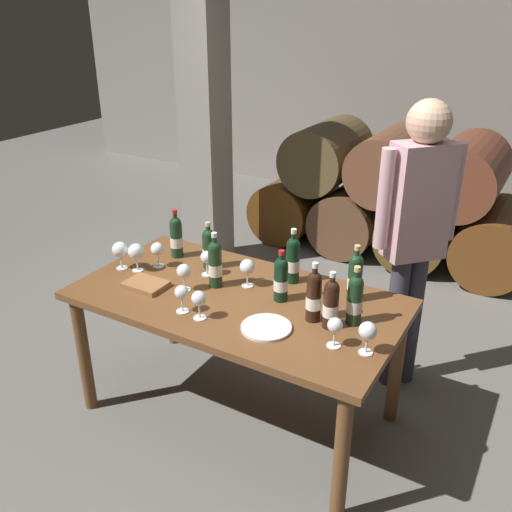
{
  "coord_description": "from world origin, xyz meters",
  "views": [
    {
      "loc": [
        1.35,
        -2.12,
        2.16
      ],
      "look_at": [
        0.0,
        0.2,
        0.91
      ],
      "focal_mm": 38.78,
      "sensor_mm": 36.0,
      "label": 1
    }
  ],
  "objects": [
    {
      "name": "stone_pillar",
      "position": [
        -1.3,
        1.6,
        1.3
      ],
      "size": [
        0.32,
        0.32,
        2.6
      ],
      "primitive_type": "cube",
      "color": "gray",
      "rests_on": "ground_plane"
    },
    {
      "name": "wine_bottle_3",
      "position": [
        0.62,
        0.06,
        0.89
      ],
      "size": [
        0.07,
        0.07,
        0.3
      ],
      "color": "#19381E",
      "rests_on": "dining_table"
    },
    {
      "name": "wine_bottle_5",
      "position": [
        -0.32,
        0.21,
        0.88
      ],
      "size": [
        0.07,
        0.07,
        0.28
      ],
      "color": "#19381E",
      "rests_on": "dining_table"
    },
    {
      "name": "wine_bottle_2",
      "position": [
        0.44,
        -0.01,
        0.89
      ],
      "size": [
        0.07,
        0.07,
        0.3
      ],
      "color": "black",
      "rests_on": "dining_table"
    },
    {
      "name": "wine_bottle_8",
      "position": [
        0.17,
        0.29,
        0.89
      ],
      "size": [
        0.07,
        0.07,
        0.31
      ],
      "color": "black",
      "rests_on": "dining_table"
    },
    {
      "name": "wine_bottle_4",
      "position": [
        -0.57,
        0.24,
        0.89
      ],
      "size": [
        0.07,
        0.07,
        0.3
      ],
      "color": "#19381E",
      "rests_on": "dining_table"
    },
    {
      "name": "wine_bottle_0",
      "position": [
        0.54,
        0.27,
        0.89
      ],
      "size": [
        0.07,
        0.07,
        0.3
      ],
      "color": "#19381E",
      "rests_on": "dining_table"
    },
    {
      "name": "serving_plate",
      "position": [
        0.29,
        -0.2,
        0.77
      ],
      "size": [
        0.24,
        0.24,
        0.01
      ],
      "primitive_type": "cylinder",
      "color": "white",
      "rests_on": "dining_table"
    },
    {
      "name": "wine_glass_4",
      "position": [
        0.76,
        -0.15,
        0.87
      ],
      "size": [
        0.08,
        0.08,
        0.15
      ],
      "color": "white",
      "rests_on": "dining_table"
    },
    {
      "name": "sommelier_presenting",
      "position": [
        0.69,
        0.75,
        1.04
      ],
      "size": [
        0.36,
        0.38,
        1.72
      ],
      "color": "#383842",
      "rests_on": "ground_plane"
    },
    {
      "name": "wine_glass_8",
      "position": [
        -0.01,
        0.13,
        0.87
      ],
      "size": [
        0.08,
        0.08,
        0.16
      ],
      "color": "white",
      "rests_on": "dining_table"
    },
    {
      "name": "barrel_stack",
      "position": [
        -0.0,
        2.6,
        0.53
      ],
      "size": [
        2.49,
        0.9,
        1.15
      ],
      "color": "#583312",
      "rests_on": "ground_plane"
    },
    {
      "name": "wine_bottle_6",
      "position": [
        0.21,
        0.08,
        0.88
      ],
      "size": [
        0.07,
        0.07,
        0.28
      ],
      "color": "black",
      "rests_on": "dining_table"
    },
    {
      "name": "wine_glass_5",
      "position": [
        -0.65,
        -0.03,
        0.88
      ],
      "size": [
        0.09,
        0.09,
        0.16
      ],
      "color": "white",
      "rests_on": "dining_table"
    },
    {
      "name": "wine_glass_1",
      "position": [
        -0.15,
        -0.27,
        0.86
      ],
      "size": [
        0.07,
        0.07,
        0.14
      ],
      "color": "white",
      "rests_on": "dining_table"
    },
    {
      "name": "dining_table",
      "position": [
        0.0,
        0.0,
        0.67
      ],
      "size": [
        1.7,
        0.9,
        0.76
      ],
      "color": "brown",
      "rests_on": "ground_plane"
    },
    {
      "name": "cellar_back_wall",
      "position": [
        0.0,
        4.2,
        1.4
      ],
      "size": [
        10.0,
        0.24,
        2.8
      ],
      "primitive_type": "cube",
      "color": "gray",
      "rests_on": "ground_plane"
    },
    {
      "name": "wine_glass_7",
      "position": [
        -0.27,
        0.13,
        0.86
      ],
      "size": [
        0.07,
        0.07,
        0.14
      ],
      "color": "white",
      "rests_on": "dining_table"
    },
    {
      "name": "wine_glass_6",
      "position": [
        0.61,
        -0.17,
        0.86
      ],
      "size": [
        0.07,
        0.07,
        0.14
      ],
      "color": "white",
      "rests_on": "dining_table"
    },
    {
      "name": "wine_bottle_7",
      "position": [
        -0.16,
        0.04,
        0.89
      ],
      "size": [
        0.07,
        0.07,
        0.31
      ],
      "color": "#19381E",
      "rests_on": "dining_table"
    },
    {
      "name": "wine_glass_2",
      "position": [
        -0.74,
        -0.05,
        0.87
      ],
      "size": [
        0.09,
        0.09,
        0.16
      ],
      "color": "white",
      "rests_on": "dining_table"
    },
    {
      "name": "wine_bottle_1",
      "position": [
        0.53,
        -0.03,
        0.88
      ],
      "size": [
        0.07,
        0.07,
        0.29
      ],
      "color": "black",
      "rests_on": "dining_table"
    },
    {
      "name": "wine_glass_0",
      "position": [
        -0.04,
        -0.28,
        0.86
      ],
      "size": [
        0.07,
        0.07,
        0.15
      ],
      "color": "white",
      "rests_on": "dining_table"
    },
    {
      "name": "tasting_notebook",
      "position": [
        -0.47,
        -0.16,
        0.77
      ],
      "size": [
        0.22,
        0.16,
        0.03
      ],
      "primitive_type": "cube",
      "rotation": [
        0.0,
        0.0,
        0.0
      ],
      "color": "#936038",
      "rests_on": "dining_table"
    },
    {
      "name": "wine_glass_9",
      "position": [
        -0.27,
        -0.08,
        0.87
      ],
      "size": [
        0.08,
        0.08,
        0.15
      ],
      "color": "white",
      "rests_on": "dining_table"
    },
    {
      "name": "ground_plane",
      "position": [
        0.0,
        0.0,
        0.0
      ],
      "size": [
        14.0,
        14.0,
        0.0
      ],
      "primitive_type": "plane",
      "color": "#66635E"
    },
    {
      "name": "wine_glass_3",
      "position": [
        -0.58,
        0.07,
        0.87
      ],
      "size": [
        0.08,
        0.08,
        0.15
      ],
      "color": "white",
      "rests_on": "dining_table"
    }
  ]
}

